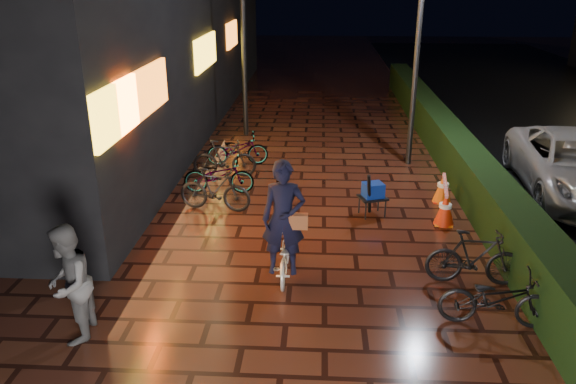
# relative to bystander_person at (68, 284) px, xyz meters

# --- Properties ---
(ground) EXTENTS (80.00, 80.00, 0.00)m
(ground) POSITION_rel_bystander_person_xyz_m (3.42, 1.01, -0.84)
(ground) COLOR #381911
(ground) RESTS_ON ground
(hedge) EXTENTS (0.70, 20.00, 1.00)m
(hedge) POSITION_rel_bystander_person_xyz_m (6.72, 9.01, -0.34)
(hedge) COLOR black
(hedge) RESTS_ON ground
(bystander_person) EXTENTS (0.72, 0.88, 1.67)m
(bystander_person) POSITION_rel_bystander_person_xyz_m (0.00, 0.00, 0.00)
(bystander_person) COLOR #58585A
(bystander_person) RESTS_ON ground
(lamp_post_hedge) EXTENTS (0.49, 0.15, 5.16)m
(lamp_post_hedge) POSITION_rel_bystander_person_xyz_m (5.65, 7.95, 2.00)
(lamp_post_hedge) COLOR black
(lamp_post_hedge) RESTS_ON ground
(lamp_post_sf) EXTENTS (0.56, 0.17, 5.84)m
(lamp_post_sf) POSITION_rel_bystander_person_xyz_m (1.00, 10.61, 2.38)
(lamp_post_sf) COLOR black
(lamp_post_sf) RESTS_ON ground
(cyclist) EXTENTS (0.73, 1.42, 2.03)m
(cyclist) POSITION_rel_bystander_person_xyz_m (2.76, 1.82, -0.08)
(cyclist) COLOR white
(cyclist) RESTS_ON ground
(traffic_barrier) EXTENTS (0.60, 1.60, 0.65)m
(traffic_barrier) POSITION_rel_bystander_person_xyz_m (5.92, 4.71, -0.51)
(traffic_barrier) COLOR red
(traffic_barrier) RESTS_ON ground
(cart_assembly) EXTENTS (0.65, 0.70, 1.02)m
(cart_assembly) POSITION_rel_bystander_person_xyz_m (4.41, 4.46, -0.32)
(cart_assembly) COLOR black
(cart_assembly) RESTS_ON ground
(parked_bikes_storefront) EXTENTS (1.80, 3.79, 0.93)m
(parked_bikes_storefront) POSITION_rel_bystander_person_xyz_m (1.08, 6.15, -0.40)
(parked_bikes_storefront) COLOR black
(parked_bikes_storefront) RESTS_ON ground
(parked_bikes_hedge) EXTENTS (1.64, 1.75, 0.93)m
(parked_bikes_hedge) POSITION_rel_bystander_person_xyz_m (5.83, 1.17, -0.40)
(parked_bikes_hedge) COLOR black
(parked_bikes_hedge) RESTS_ON ground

